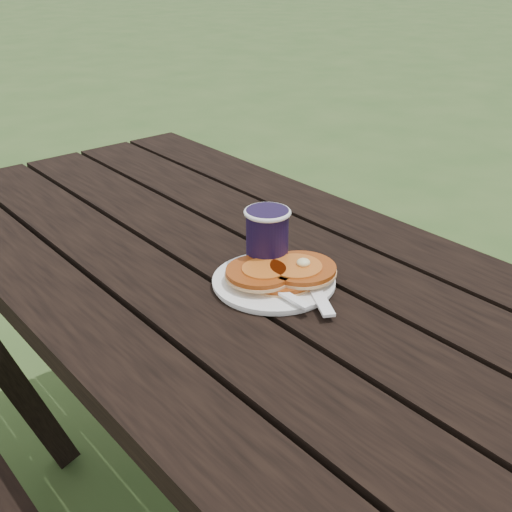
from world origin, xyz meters
TOP-DOWN VIEW (x-y plane):
  - picnic_table at (0.00, 0.00)m, footprint 1.36×1.80m
  - plate at (-0.00, 0.01)m, footprint 0.26×0.26m
  - pancake_stack at (0.00, -0.01)m, footprint 0.18×0.15m
  - knife at (0.03, -0.06)m, footprint 0.11×0.17m
  - fork at (-0.03, -0.05)m, footprint 0.03×0.16m
  - coffee_cup at (0.03, 0.06)m, footprint 0.08×0.08m

SIDE VIEW (x-z plane):
  - picnic_table at x=0.00m, z-range -0.01..0.74m
  - plate at x=0.00m, z-range 0.75..0.76m
  - knife at x=0.03m, z-range 0.76..0.76m
  - fork at x=-0.03m, z-range 0.77..0.77m
  - pancake_stack at x=0.00m, z-range 0.76..0.79m
  - coffee_cup at x=0.03m, z-range 0.76..0.87m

